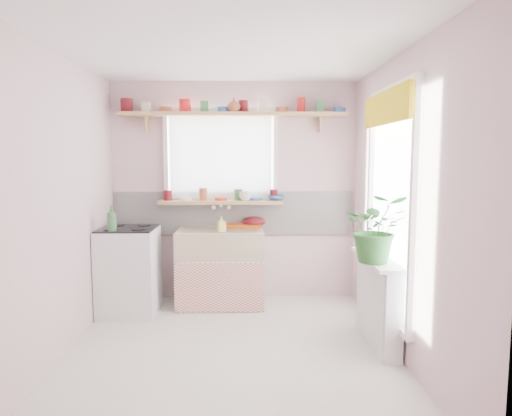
{
  "coord_description": "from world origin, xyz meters",
  "views": [
    {
      "loc": [
        0.12,
        -3.68,
        1.64
      ],
      "look_at": [
        0.23,
        0.55,
        1.17
      ],
      "focal_mm": 32.0,
      "sensor_mm": 36.0,
      "label": 1
    }
  ],
  "objects": [
    {
      "name": "room",
      "position": [
        0.66,
        0.86,
        1.37
      ],
      "size": [
        3.2,
        3.2,
        3.2
      ],
      "color": "silver",
      "rests_on": "ground"
    },
    {
      "name": "radiator_ledge",
      "position": [
        1.3,
        0.2,
        0.4
      ],
      "size": [
        0.22,
        0.95,
        0.78
      ],
      "color": "white",
      "rests_on": "ground"
    },
    {
      "name": "cooker",
      "position": [
        -1.1,
        1.05,
        0.46
      ],
      "size": [
        0.58,
        0.58,
        0.93
      ],
      "color": "white",
      "rests_on": "ground"
    },
    {
      "name": "soap_bottle_sink",
      "position": [
        -0.13,
        1.16,
        0.93
      ],
      "size": [
        0.1,
        0.1,
        0.17
      ],
      "primitive_type": "imported",
      "rotation": [
        0.0,
        0.0,
        0.42
      ],
      "color": "#E6E767",
      "rests_on": "sink_unit"
    },
    {
      "name": "jade_plant",
      "position": [
        1.21,
        0.02,
        1.06
      ],
      "size": [
        0.59,
        0.53,
        0.57
      ],
      "primitive_type": "imported",
      "rotation": [
        0.0,
        0.0,
        -0.18
      ],
      "color": "#2A6428",
      "rests_on": "radiator_ledge"
    },
    {
      "name": "sill_bowl",
      "position": [
        0.47,
        1.47,
        1.19
      ],
      "size": [
        0.23,
        0.23,
        0.06
      ],
      "primitive_type": "imported",
      "rotation": [
        0.0,
        0.0,
        0.27
      ],
      "color": "#2D5195",
      "rests_on": "windowsill"
    },
    {
      "name": "shelf_vase",
      "position": [
        0.0,
        1.41,
        2.22
      ],
      "size": [
        0.16,
        0.16,
        0.15
      ],
      "primitive_type": "imported",
      "rotation": [
        0.0,
        0.0,
        -0.08
      ],
      "color": "brown",
      "rests_on": "pine_shelf"
    },
    {
      "name": "cooker_bottle",
      "position": [
        -1.2,
        0.83,
        1.05
      ],
      "size": [
        0.11,
        0.11,
        0.26
      ],
      "primitive_type": "imported",
      "rotation": [
        0.0,
        0.0,
        0.12
      ],
      "color": "#3A753E",
      "rests_on": "cooker"
    },
    {
      "name": "windowsill",
      "position": [
        -0.15,
        1.48,
        1.14
      ],
      "size": [
        1.4,
        0.22,
        0.04
      ],
      "primitive_type": "cube",
      "color": "tan",
      "rests_on": "room"
    },
    {
      "name": "sill_cup",
      "position": [
        0.12,
        1.42,
        1.21
      ],
      "size": [
        0.16,
        0.16,
        0.1
      ],
      "primitive_type": "imported",
      "rotation": [
        0.0,
        0.0,
        0.2
      ],
      "color": "silver",
      "rests_on": "windowsill"
    },
    {
      "name": "sill_crockery",
      "position": [
        -0.17,
        1.48,
        1.22
      ],
      "size": [
        1.35,
        0.11,
        0.12
      ],
      "color": "#590F14",
      "rests_on": "windowsill"
    },
    {
      "name": "pine_shelf",
      "position": [
        0.0,
        1.47,
        2.12
      ],
      "size": [
        2.52,
        0.24,
        0.04
      ],
      "primitive_type": "cube",
      "color": "tan",
      "rests_on": "room"
    },
    {
      "name": "fruit_bowl",
      "position": [
        1.28,
        0.46,
        0.81
      ],
      "size": [
        0.36,
        0.36,
        0.07
      ],
      "primitive_type": "imported",
      "rotation": [
        0.0,
        0.0,
        -0.39
      ],
      "color": "silver",
      "rests_on": "radiator_ledge"
    },
    {
      "name": "colander",
      "position": [
        0.22,
        1.5,
        0.91
      ],
      "size": [
        0.29,
        0.29,
        0.12
      ],
      "primitive_type": "ellipsoid",
      "rotation": [
        0.0,
        0.0,
        -0.12
      ],
      "color": "maroon",
      "rests_on": "sink_unit"
    },
    {
      "name": "herb_pot",
      "position": [
        1.33,
        0.19,
        0.89
      ],
      "size": [
        0.13,
        0.1,
        0.22
      ],
      "primitive_type": "imported",
      "rotation": [
        0.0,
        0.0,
        -0.21
      ],
      "color": "#2D6629",
      "rests_on": "radiator_ledge"
    },
    {
      "name": "dish_tray",
      "position": [
        0.11,
        1.5,
        0.87
      ],
      "size": [
        0.44,
        0.35,
        0.04
      ],
      "primitive_type": "cube",
      "rotation": [
        0.0,
        0.0,
        -0.14
      ],
      "color": "#CC4F12",
      "rests_on": "sink_unit"
    },
    {
      "name": "shelf_crockery",
      "position": [
        -0.04,
        1.47,
        2.19
      ],
      "size": [
        2.47,
        0.11,
        0.12
      ],
      "color": "#590F14",
      "rests_on": "pine_shelf"
    },
    {
      "name": "fruit",
      "position": [
        1.29,
        0.46,
        0.87
      ],
      "size": [
        0.2,
        0.14,
        0.1
      ],
      "color": "orange",
      "rests_on": "fruit_bowl"
    },
    {
      "name": "sink_unit",
      "position": [
        -0.15,
        1.29,
        0.43
      ],
      "size": [
        0.95,
        0.65,
        1.11
      ],
      "color": "white",
      "rests_on": "ground"
    }
  ]
}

